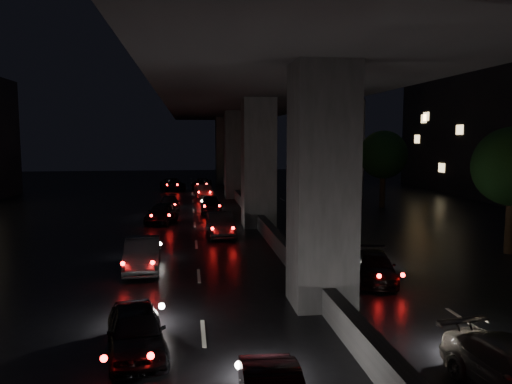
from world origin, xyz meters
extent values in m
plane|color=black|center=(0.00, 0.00, 0.00)|extent=(120.00, 120.00, 0.00)
cube|color=#2F2F31|center=(0.00, -10.00, 4.00)|extent=(2.00, 2.00, 8.00)
cube|color=#2F2F31|center=(0.00, 5.00, 4.00)|extent=(2.00, 2.00, 8.00)
cube|color=#2F2F31|center=(0.00, 20.00, 4.00)|extent=(2.00, 2.00, 8.00)
cube|color=#2F2F31|center=(0.00, 35.00, 4.00)|extent=(2.00, 2.00, 8.00)
cube|color=black|center=(0.00, 5.00, 8.75)|extent=(12.00, 80.00, 1.50)
cube|color=#2F2F31|center=(-5.80, 5.00, 10.00)|extent=(0.40, 80.00, 1.00)
cube|color=#2F2F31|center=(5.80, 5.00, 10.00)|extent=(0.40, 80.00, 1.00)
cube|color=#2F2F31|center=(0.00, 5.00, 0.42)|extent=(0.45, 70.00, 0.85)
cube|color=black|center=(27.00, 20.00, 7.50)|extent=(12.00, 22.00, 15.00)
cylinder|color=black|center=(11.00, -4.00, 1.40)|extent=(0.44, 0.44, 2.80)
cylinder|color=black|center=(11.00, 12.00, 1.40)|extent=(0.44, 0.44, 2.80)
sphere|color=black|center=(11.00, 12.00, 4.22)|extent=(3.80, 3.80, 3.80)
cylinder|color=black|center=(11.00, 28.00, 1.40)|extent=(0.44, 0.44, 2.80)
sphere|color=black|center=(11.00, 28.00, 4.22)|extent=(3.80, 3.80, 3.80)
cylinder|color=#2D2D33|center=(11.50, 18.00, 4.50)|extent=(0.18, 0.18, 9.00)
cube|color=#2D2D33|center=(10.40, 18.00, 8.90)|extent=(2.40, 0.10, 0.10)
sphere|color=#FFA432|center=(9.30, 18.00, 8.70)|extent=(0.44, 0.44, 0.44)
imported|color=black|center=(-5.77, -13.11, 0.61)|extent=(1.99, 3.77, 1.22)
imported|color=black|center=(2.84, -7.54, 0.54)|extent=(2.37, 3.96, 1.07)
imported|color=#26272A|center=(-6.34, -4.72, 0.67)|extent=(1.59, 4.13, 1.34)
imported|color=black|center=(-2.59, 2.21, 0.66)|extent=(1.51, 4.04, 1.32)
imported|color=black|center=(-6.12, 7.15, 0.65)|extent=(2.41, 4.10, 1.31)
imported|color=black|center=(-5.83, 12.69, 0.53)|extent=(1.74, 3.77, 1.07)
imported|color=black|center=(-2.73, 11.09, 0.63)|extent=(1.58, 3.75, 1.27)
imported|color=#5D5350|center=(-2.96, 20.30, 0.61)|extent=(1.82, 3.84, 1.22)
imported|color=black|center=(-2.93, 28.45, 0.57)|extent=(2.39, 4.28, 1.13)
imported|color=black|center=(-6.01, 27.44, 0.63)|extent=(3.02, 4.90, 1.27)
camera|label=1|loc=(-4.36, -25.86, 5.61)|focal=35.00mm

